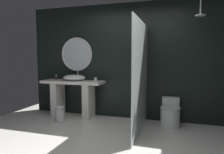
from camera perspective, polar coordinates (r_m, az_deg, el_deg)
name	(u,v)px	position (r m, az deg, el deg)	size (l,w,h in m)	color
ground_plane	(99,153)	(3.26, -3.68, -19.93)	(5.76, 5.76, 0.00)	silver
back_wall_panel	(128,61)	(4.77, 4.43, 4.26)	(4.80, 0.10, 2.60)	black
vanity_counter	(73,95)	(4.99, -10.65, -4.73)	(1.46, 0.48, 0.85)	silver
vessel_sink	(74,78)	(4.95, -10.31, -0.16)	(0.53, 0.44, 0.24)	white
tumbler_cup	(95,79)	(4.76, -4.56, -0.61)	(0.07, 0.07, 0.09)	silver
soap_dispenser	(56,77)	(5.21, -15.03, -0.13)	(0.06, 0.06, 0.13)	#3D3323
round_wall_mirror	(77,54)	(5.11, -9.66, 6.15)	(0.81, 0.04, 0.81)	silver
shower_glass_panel	(141,77)	(3.87, 7.82, -0.09)	(0.02, 1.59, 2.05)	silver
rain_shower_head	(200,13)	(4.31, 23.00, 15.73)	(0.19, 0.19, 0.35)	silver
toilet	(170,114)	(4.46, 15.65, -9.69)	(0.40, 0.56, 0.56)	white
waste_bin	(60,114)	(4.74, -14.14, -9.70)	(0.20, 0.20, 0.34)	silver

